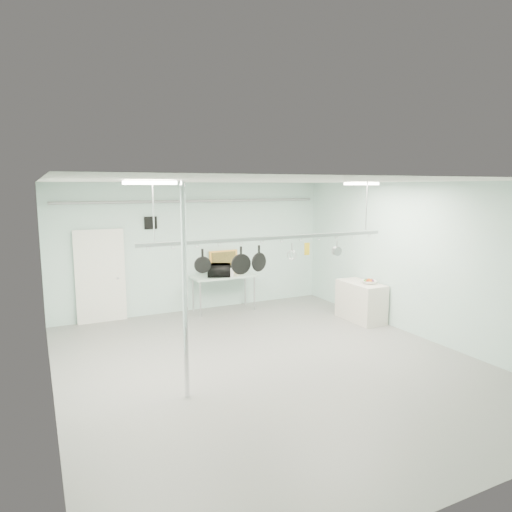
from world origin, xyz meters
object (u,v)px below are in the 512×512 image
fruit_bowl (369,282)px  skillet_right (259,258)px  side_cabinet (361,301)px  skillet_mid (241,261)px  microwave (219,270)px  chrome_pole (185,292)px  pot_rack (272,236)px  prep_table (224,278)px  skillet_left (203,260)px  coffee_canister (230,272)px

fruit_bowl → skillet_right: 3.51m
side_cabinet → skillet_mid: size_ratio=2.38×
fruit_bowl → skillet_right: skillet_right is taller
microwave → chrome_pole: bearing=85.2°
pot_rack → fruit_bowl: pot_rack is taller
prep_table → pot_rack: bearing=-96.9°
fruit_bowl → skillet_mid: bearing=-165.8°
skillet_left → skillet_right: bearing=13.5°
fruit_bowl → coffee_canister: bearing=138.8°
microwave → skillet_left: skillet_left is taller
prep_table → pot_rack: (-0.40, -3.30, 1.40)m
chrome_pole → side_cabinet: bearing=22.4°
microwave → skillet_left: (-1.54, -3.19, 0.83)m
coffee_canister → skillet_right: 3.31m
prep_table → microwave: bearing=-146.9°
side_cabinet → pot_rack: 3.62m
skillet_left → skillet_right: size_ratio=0.83×
skillet_mid → skillet_right: (0.35, 0.00, 0.02)m
microwave → coffee_canister: microwave is taller
side_cabinet → microwave: 3.48m
chrome_pole → skillet_left: size_ratio=8.35×
side_cabinet → skillet_left: size_ratio=3.13×
fruit_bowl → skillet_left: bearing=-168.0°
skillet_left → skillet_mid: bearing=13.5°
microwave → coffee_canister: bearing=-175.4°
coffee_canister → skillet_right: skillet_right is taller
prep_table → side_cabinet: prep_table is taller
prep_table → side_cabinet: size_ratio=1.33×
skillet_right → side_cabinet: bearing=0.2°
chrome_pole → skillet_mid: chrome_pole is taller
prep_table → skillet_mid: 3.59m
microwave → fruit_bowl: bearing=163.4°
skillet_right → prep_table: bearing=60.0°
microwave → coffee_canister: (0.26, -0.09, -0.04)m
fruit_bowl → prep_table: bearing=137.6°
prep_table → side_cabinet: (2.55, -2.20, -0.38)m
side_cabinet → fruit_bowl: 0.53m
pot_rack → microwave: bearing=85.8°
side_cabinet → skillet_mid: skillet_mid is taller
skillet_left → skillet_right: 1.05m
pot_rack → skillet_left: (-1.31, 0.00, -0.34)m
prep_table → fruit_bowl: (2.61, -2.39, 0.11)m
chrome_pole → skillet_right: size_ratio=6.97×
side_cabinet → pot_rack: (-2.95, -1.10, 1.78)m
skillet_mid → skillet_right: same height
chrome_pole → microwave: 4.65m
skillet_left → prep_table: bearing=76.1°
coffee_canister → skillet_left: size_ratio=0.59×
prep_table → coffee_canister: coffee_canister is taller
skillet_right → chrome_pole: bearing=-170.0°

